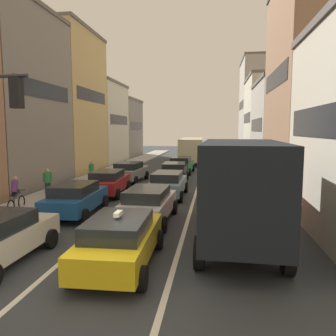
{
  "coord_description": "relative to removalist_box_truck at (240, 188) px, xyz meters",
  "views": [
    {
      "loc": [
        2.8,
        -8.02,
        3.96
      ],
      "look_at": [
        0.0,
        12.0,
        1.6
      ],
      "focal_mm": 35.46,
      "sensor_mm": 36.0,
      "label": 1
    }
  ],
  "objects": [
    {
      "name": "sedan_centre_lane_second",
      "position": [
        -3.67,
        2.27,
        -1.18
      ],
      "size": [
        2.16,
        4.35,
        1.49
      ],
      "rotation": [
        0.0,
        0.0,
        1.54
      ],
      "color": "silver",
      "rests_on": "ground"
    },
    {
      "name": "sidewalk_left",
      "position": [
        -10.4,
        16.63,
        -1.9
      ],
      "size": [
        2.6,
        64.0,
        0.14
      ],
      "primitive_type": "cube",
      "color": "#A5A5A5",
      "rests_on": "ground"
    },
    {
      "name": "ground_plane",
      "position": [
        -3.7,
        -3.37,
        -1.97
      ],
      "size": [
        140.0,
        140.0,
        0.0
      ],
      "primitive_type": "plane",
      "color": "#35393F"
    },
    {
      "name": "wagon_left_lane_second",
      "position": [
        -7.24,
        2.98,
        -1.18
      ],
      "size": [
        2.19,
        4.36,
        1.49
      ],
      "rotation": [
        0.0,
        0.0,
        1.61
      ],
      "color": "#194C8C",
      "rests_on": "ground"
    },
    {
      "name": "coupe_centre_lane_fourth",
      "position": [
        -3.84,
        13.05,
        -1.18
      ],
      "size": [
        2.23,
        4.38,
        1.49
      ],
      "rotation": [
        0.0,
        0.0,
        1.62
      ],
      "color": "black",
      "rests_on": "ground"
    },
    {
      "name": "pedestrian_mid_sidewalk",
      "position": [
        -9.81,
        11.75,
        -1.03
      ],
      "size": [
        0.34,
        0.51,
        1.66
      ],
      "rotation": [
        0.0,
        0.0,
        5.89
      ],
      "color": "#262D47",
      "rests_on": "ground"
    },
    {
      "name": "sedan_left_lane_fourth",
      "position": [
        -7.25,
        12.9,
        -1.18
      ],
      "size": [
        2.3,
        4.41,
        1.49
      ],
      "rotation": [
        0.0,
        0.0,
        1.5
      ],
      "color": "gray",
      "rests_on": "ground"
    },
    {
      "name": "pedestrian_near_kerb",
      "position": [
        -10.68,
        6.89,
        -1.03
      ],
      "size": [
        0.49,
        0.34,
        1.66
      ],
      "rotation": [
        0.0,
        0.0,
        2.07
      ],
      "color": "#262D47",
      "rests_on": "ground"
    },
    {
      "name": "lane_stripe_right",
      "position": [
        -2.0,
        16.63,
        -1.97
      ],
      "size": [
        0.16,
        60.0,
        0.01
      ],
      "primitive_type": "cube",
      "color": "silver",
      "rests_on": "ground"
    },
    {
      "name": "cyclist_on_sidewalk",
      "position": [
        -10.36,
        3.15,
        -1.12
      ],
      "size": [
        0.5,
        1.73,
        1.72
      ],
      "rotation": [
        0.0,
        0.0,
        1.67
      ],
      "color": "black",
      "rests_on": "ground"
    },
    {
      "name": "hatchback_centre_lane_third",
      "position": [
        -3.57,
        7.64,
        -1.18
      ],
      "size": [
        2.1,
        4.32,
        1.49
      ],
      "rotation": [
        0.0,
        0.0,
        1.56
      ],
      "color": "#759EB7",
      "rests_on": "ground"
    },
    {
      "name": "sedan_right_lane_behind_truck",
      "position": [
        -0.22,
        6.86,
        -1.18
      ],
      "size": [
        2.2,
        4.37,
        1.49
      ],
      "rotation": [
        0.0,
        0.0,
        1.53
      ],
      "color": "#B29319",
      "rests_on": "ground"
    },
    {
      "name": "removalist_box_truck",
      "position": [
        0.0,
        0.0,
        0.0
      ],
      "size": [
        2.86,
        7.76,
        3.58
      ],
      "rotation": [
        0.0,
        0.0,
        1.54
      ],
      "color": "#A51E1E",
      "rests_on": "ground"
    },
    {
      "name": "building_row_right",
      "position": [
        6.2,
        19.93,
        3.54
      ],
      "size": [
        7.2,
        43.9,
        13.49
      ],
      "rotation": [
        0.0,
        0.0,
        -1.57
      ],
      "color": "#B2ADA3",
      "rests_on": "ground"
    },
    {
      "name": "lane_stripe_left",
      "position": [
        -5.4,
        16.63,
        -1.97
      ],
      "size": [
        0.16,
        60.0,
        0.01
      ],
      "primitive_type": "cube",
      "color": "silver",
      "rests_on": "ground"
    },
    {
      "name": "bus_mid_queue_primary",
      "position": [
        -3.57,
        27.75,
        -0.21
      ],
      "size": [
        3.09,
        10.58,
        2.9
      ],
      "rotation": [
        0.0,
        0.0,
        1.61
      ],
      "color": "#BFB793",
      "rests_on": "ground"
    },
    {
      "name": "sedan_left_lane_third",
      "position": [
        -7.26,
        7.78,
        -1.18
      ],
      "size": [
        2.24,
        4.39,
        1.49
      ],
      "rotation": [
        0.0,
        0.0,
        1.62
      ],
      "color": "#A51E1E",
      "rests_on": "ground"
    },
    {
      "name": "building_row_left",
      "position": [
        -15.69,
        17.23,
        3.62
      ],
      "size": [
        7.2,
        43.9,
        13.09
      ],
      "rotation": [
        0.0,
        0.0,
        1.57
      ],
      "color": "#9E7556",
      "rests_on": "ground"
    },
    {
      "name": "sedan_centre_lane_fifth",
      "position": [
        -3.82,
        18.24,
        -1.18
      ],
      "size": [
        2.23,
        4.38,
        1.49
      ],
      "rotation": [
        0.0,
        0.0,
        1.52
      ],
      "color": "#19592D",
      "rests_on": "ground"
    },
    {
      "name": "taxi_centre_lane_front",
      "position": [
        -3.55,
        -2.41,
        -1.18
      ],
      "size": [
        2.14,
        4.34,
        1.66
      ],
      "rotation": [
        0.0,
        0.0,
        1.59
      ],
      "color": "yellow",
      "rests_on": "ground"
    }
  ]
}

